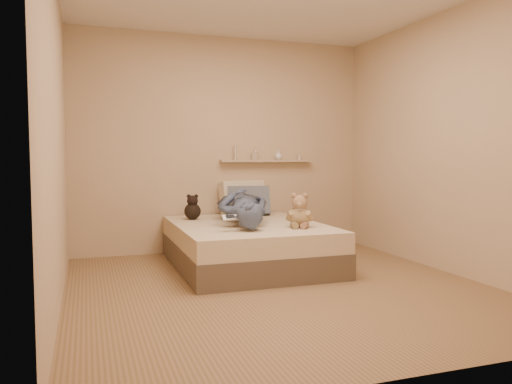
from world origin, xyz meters
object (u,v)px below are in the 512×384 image
object	(u,v)px
dark_plush	(192,209)
wall_shelf	(267,161)
bed	(247,245)
game_console	(230,217)
pillow_grey	(249,201)
teddy_bear	(300,213)
person	(242,206)
pillow_cream	(243,198)

from	to	relation	value
dark_plush	wall_shelf	size ratio (longest dim) A/B	0.24
bed	game_console	size ratio (longest dim) A/B	12.31
bed	pillow_grey	distance (m)	0.83
teddy_bear	person	size ratio (longest dim) A/B	0.23
pillow_cream	pillow_grey	xyz separation A→B (m)	(0.03, -0.14, -0.03)
teddy_bear	person	world-z (taller)	person
game_console	pillow_cream	distance (m)	1.43
game_console	teddy_bear	world-z (taller)	teddy_bear
game_console	dark_plush	distance (m)	1.02
pillow_cream	person	world-z (taller)	pillow_cream
dark_plush	wall_shelf	world-z (taller)	wall_shelf
dark_plush	pillow_cream	xyz separation A→B (m)	(0.69, 0.32, 0.08)
teddy_bear	dark_plush	size ratio (longest dim) A/B	1.22
bed	wall_shelf	world-z (taller)	wall_shelf
pillow_cream	wall_shelf	world-z (taller)	wall_shelf
pillow_grey	wall_shelf	world-z (taller)	wall_shelf
bed	dark_plush	distance (m)	0.78
bed	dark_plush	world-z (taller)	dark_plush
dark_plush	pillow_cream	world-z (taller)	pillow_cream
game_console	pillow_cream	world-z (taller)	pillow_cream
wall_shelf	dark_plush	bearing A→B (deg)	-158.78
bed	person	bearing A→B (deg)	103.71
game_console	person	bearing A→B (deg)	63.27
pillow_cream	person	distance (m)	0.76
person	game_console	bearing A→B (deg)	75.06
bed	pillow_cream	size ratio (longest dim) A/B	3.45
dark_plush	pillow_grey	distance (m)	0.74
game_console	teddy_bear	xyz separation A→B (m)	(0.73, 0.05, 0.01)
bed	dark_plush	size ratio (longest dim) A/B	6.67
bed	pillow_cream	distance (m)	0.96
teddy_bear	pillow_grey	distance (m)	1.15
wall_shelf	game_console	bearing A→B (deg)	-122.07
bed	teddy_bear	xyz separation A→B (m)	(0.40, -0.45, 0.37)
teddy_bear	wall_shelf	world-z (taller)	wall_shelf
pillow_grey	person	size ratio (longest dim) A/B	0.33
teddy_bear	pillow_cream	bearing A→B (deg)	98.43
dark_plush	wall_shelf	bearing A→B (deg)	21.22
pillow_cream	wall_shelf	distance (m)	0.57
game_console	dark_plush	size ratio (longest dim) A/B	0.54
bed	wall_shelf	size ratio (longest dim) A/B	1.58
bed	wall_shelf	bearing A→B (deg)	58.82
bed	pillow_cream	xyz separation A→B (m)	(0.21, 0.83, 0.43)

